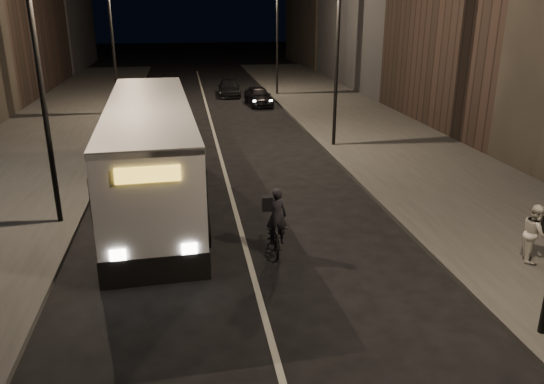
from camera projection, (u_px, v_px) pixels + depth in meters
name	position (u px, v px, depth m)	size (l,w,h in m)	color
ground	(252.00, 270.00, 14.00)	(180.00, 180.00, 0.00)	black
sidewalk_right	(376.00, 134.00, 28.31)	(7.00, 70.00, 0.16)	#333331
sidewalk_left	(41.00, 148.00, 25.67)	(7.00, 70.00, 0.16)	#333331
streetlight_right_mid	(332.00, 34.00, 24.19)	(1.20, 0.44, 8.12)	black
streetlight_right_far	(274.00, 23.00, 39.07)	(1.20, 0.44, 8.12)	black
streetlight_left_near	(46.00, 52.00, 15.10)	(1.20, 0.44, 8.12)	black
streetlight_left_far	(116.00, 27.00, 31.84)	(1.20, 0.44, 8.12)	black
city_bus	(151.00, 147.00, 18.60)	(3.51, 13.05, 3.48)	white
cyclist_on_bicycle	(275.00, 231.00, 14.84)	(0.67, 1.73, 1.96)	black
pedestrian_woman	(535.00, 233.00, 13.97)	(0.76, 0.60, 1.57)	beige
car_near	(258.00, 96.00, 36.75)	(1.52, 3.79, 1.29)	black
car_mid	(170.00, 106.00, 33.27)	(1.31, 3.75, 1.24)	#3A3A3D
car_far	(229.00, 88.00, 40.65)	(1.64, 4.04, 1.17)	black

